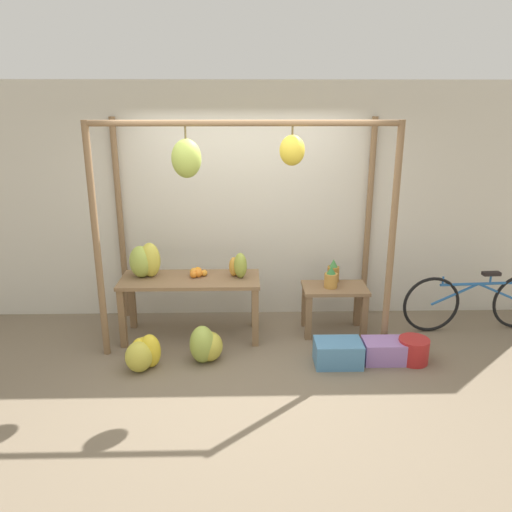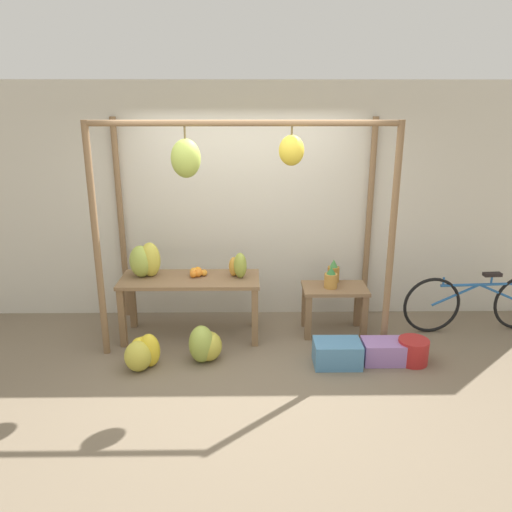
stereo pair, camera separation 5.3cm
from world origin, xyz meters
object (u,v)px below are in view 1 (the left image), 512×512
at_px(banana_pile_ground_right, 204,345).
at_px(papaya_pile, 238,266).
at_px(pineapple_cluster, 332,275).
at_px(banana_pile_ground_left, 143,353).
at_px(banana_pile_on_table, 145,261).
at_px(blue_bucket, 413,350).
at_px(fruit_crate_white, 338,353).
at_px(orange_pile, 198,273).
at_px(fruit_crate_purple, 384,351).
at_px(parked_bicycle, 476,302).

height_order(banana_pile_ground_right, papaya_pile, papaya_pile).
distance_m(pineapple_cluster, banana_pile_ground_left, 2.25).
xyz_separation_m(banana_pile_on_table, papaya_pile, (1.03, -0.04, -0.05)).
bearing_deg(blue_bucket, fruit_crate_white, -177.59).
relative_size(orange_pile, banana_pile_ground_left, 0.45).
bearing_deg(papaya_pile, banana_pile_ground_right, -120.32).
relative_size(banana_pile_ground_left, banana_pile_ground_right, 1.10).
distance_m(banana_pile_ground_right, fruit_crate_purple, 1.85).
xyz_separation_m(banana_pile_on_table, fruit_crate_purple, (2.53, -0.68, -0.77)).
height_order(banana_pile_ground_left, blue_bucket, banana_pile_ground_left).
xyz_separation_m(orange_pile, fruit_crate_purple, (1.95, -0.68, -0.63)).
bearing_deg(fruit_crate_white, papaya_pile, 145.56).
bearing_deg(banana_pile_ground_left, orange_pile, 56.33).
distance_m(banana_pile_ground_left, fruit_crate_purple, 2.45).
xyz_separation_m(fruit_crate_white, parked_bicycle, (1.74, 0.77, 0.22)).
xyz_separation_m(pineapple_cluster, papaya_pile, (-1.07, -0.13, 0.16)).
bearing_deg(banana_pile_ground_right, papaya_pile, 59.68).
xyz_separation_m(blue_bucket, fruit_crate_purple, (-0.30, 0.02, -0.01)).
bearing_deg(pineapple_cluster, blue_bucket, -47.38).
distance_m(pineapple_cluster, fruit_crate_purple, 1.04).
xyz_separation_m(banana_pile_on_table, banana_pile_ground_left, (0.08, -0.75, -0.73)).
bearing_deg(fruit_crate_purple, orange_pile, 160.89).
distance_m(banana_pile_on_table, papaya_pile, 1.03).
xyz_separation_m(banana_pile_on_table, pineapple_cluster, (2.10, 0.09, -0.22)).
distance_m(pineapple_cluster, banana_pile_ground_right, 1.66).
distance_m(orange_pile, fruit_crate_white, 1.75).
bearing_deg(banana_pile_on_table, blue_bucket, -13.90).
relative_size(pineapple_cluster, blue_bucket, 1.11).
distance_m(banana_pile_ground_left, fruit_crate_white, 1.96).
bearing_deg(fruit_crate_white, banana_pile_ground_left, -179.51).
relative_size(banana_pile_ground_right, fruit_crate_white, 0.83).
distance_m(parked_bicycle, papaya_pile, 2.80).
xyz_separation_m(banana_pile_on_table, blue_bucket, (2.82, -0.70, -0.76)).
distance_m(pineapple_cluster, fruit_crate_white, 0.99).
relative_size(pineapple_cluster, banana_pile_ground_right, 0.88).
distance_m(blue_bucket, fruit_crate_purple, 0.30).
distance_m(orange_pile, fruit_crate_purple, 2.16).
distance_m(banana_pile_on_table, orange_pile, 0.59).
bearing_deg(banana_pile_ground_right, fruit_crate_white, -4.42).
height_order(banana_pile_on_table, banana_pile_ground_right, banana_pile_on_table).
relative_size(fruit_crate_white, fruit_crate_purple, 1.11).
xyz_separation_m(banana_pile_ground_left, fruit_crate_purple, (2.45, 0.07, -0.04)).
height_order(banana_pile_on_table, parked_bicycle, banana_pile_on_table).
height_order(banana_pile_on_table, pineapple_cluster, banana_pile_on_table).
xyz_separation_m(parked_bicycle, fruit_crate_purple, (-1.25, -0.72, -0.24)).
height_order(pineapple_cluster, fruit_crate_purple, pineapple_cluster).
distance_m(banana_pile_on_table, banana_pile_ground_right, 1.17).
bearing_deg(orange_pile, banana_pile_ground_right, -80.37).
bearing_deg(banana_pile_ground_right, banana_pile_on_table, 137.44).
bearing_deg(blue_bucket, banana_pile_ground_left, -178.97).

